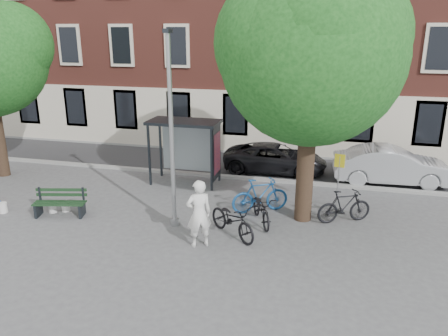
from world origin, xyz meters
TOP-DOWN VIEW (x-y plane):
  - ground at (0.00, 0.00)m, footprint 90.00×90.00m
  - road at (0.00, 7.00)m, footprint 40.00×4.00m
  - curb_near at (0.00, 5.00)m, footprint 40.00×0.25m
  - curb_far at (0.00, 9.00)m, footprint 40.00×0.25m
  - building_row at (0.00, 13.00)m, footprint 30.00×8.00m
  - lamppost at (0.00, 0.00)m, footprint 0.28×0.35m
  - tree_right at (4.01, 1.38)m, footprint 5.76×5.60m
  - bus_shelter at (-0.61, 4.11)m, footprint 2.85×1.45m
  - painter at (1.20, -1.15)m, footprint 0.89×0.80m
  - bench at (-4.05, -0.21)m, footprint 1.82×0.95m
  - bike_a at (2.00, -0.31)m, footprint 2.06×1.89m
  - bike_b at (2.51, 1.75)m, footprint 2.06×1.50m
  - bike_c at (2.71, 0.84)m, footprint 1.40×2.04m
  - bike_d at (5.32, 1.58)m, footprint 1.90×1.29m
  - car_dark at (2.39, 6.39)m, footprint 4.56×2.18m
  - car_silver at (7.23, 6.00)m, footprint 4.75×1.98m
  - bucket_a at (-4.11, 0.16)m, footprint 0.28×0.28m
  - bucket_b at (-6.14, -0.50)m, footprint 0.34×0.34m
  - bucket_c at (-4.49, -0.05)m, footprint 0.37×0.37m
  - notice_sign at (5.08, 2.59)m, footprint 0.35×0.11m

SIDE VIEW (x-z plane):
  - ground at x=0.00m, z-range 0.00..0.00m
  - road at x=0.00m, z-range 0.00..0.01m
  - curb_near at x=0.00m, z-range 0.00..0.12m
  - curb_far at x=0.00m, z-range 0.00..0.12m
  - bucket_a at x=-4.11m, z-range 0.00..0.36m
  - bucket_b at x=-6.14m, z-range 0.00..0.36m
  - bucket_c at x=-4.49m, z-range 0.00..0.36m
  - bench at x=-4.05m, z-range -0.04..0.86m
  - bike_c at x=2.71m, z-range 0.00..1.02m
  - bike_a at x=2.00m, z-range 0.00..1.09m
  - bike_d at x=5.32m, z-range 0.00..1.12m
  - bike_b at x=2.51m, z-range 0.00..1.23m
  - car_dark at x=2.39m, z-range 0.00..1.25m
  - car_silver at x=7.23m, z-range 0.00..1.53m
  - painter at x=1.20m, z-range 0.00..2.04m
  - notice_sign at x=5.08m, z-range 0.48..2.52m
  - bus_shelter at x=-0.61m, z-range 0.61..3.23m
  - lamppost at x=0.00m, z-range -0.27..5.84m
  - tree_right at x=4.01m, z-range 1.52..9.72m
  - building_row at x=0.00m, z-range 0.00..14.00m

